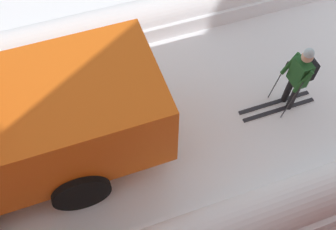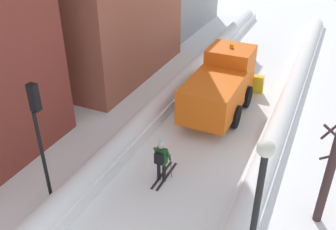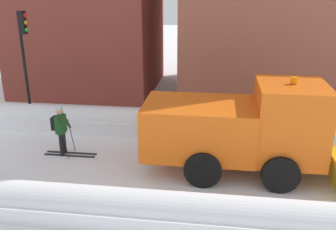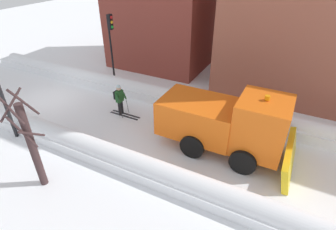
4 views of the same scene
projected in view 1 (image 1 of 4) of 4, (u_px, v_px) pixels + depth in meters
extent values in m
plane|color=white|center=(63.00, 148.00, 7.99)|extent=(80.00, 80.00, 0.00)
cube|color=white|center=(40.00, 49.00, 9.30)|extent=(1.10, 36.00, 0.43)
cylinder|color=white|center=(38.00, 42.00, 9.12)|extent=(0.90, 34.20, 0.90)
cube|color=orange|center=(70.00, 114.00, 6.79)|extent=(2.30, 3.40, 1.60)
cylinder|color=black|center=(81.00, 191.00, 6.87)|extent=(0.25, 1.10, 1.10)
cylinder|color=black|center=(59.00, 97.00, 8.06)|extent=(0.25, 1.10, 1.10)
cylinder|color=black|center=(293.00, 97.00, 8.24)|extent=(0.14, 0.14, 0.82)
cylinder|color=black|center=(288.00, 89.00, 8.35)|extent=(0.14, 0.14, 0.82)
cube|color=#1E5123|center=(300.00, 72.00, 7.69)|extent=(0.42, 0.26, 0.62)
cube|color=black|center=(310.00, 69.00, 7.70)|extent=(0.32, 0.16, 0.44)
sphere|color=tan|center=(307.00, 57.00, 7.30)|extent=(0.24, 0.24, 0.24)
sphere|color=silver|center=(309.00, 53.00, 7.22)|extent=(0.22, 0.22, 0.22)
cylinder|color=#1E5123|center=(303.00, 82.00, 7.51)|extent=(0.09, 0.33, 0.56)
cylinder|color=#1E5123|center=(290.00, 64.00, 7.78)|extent=(0.09, 0.33, 0.56)
cube|color=black|center=(279.00, 110.00, 8.52)|extent=(0.09, 1.80, 0.03)
cube|color=black|center=(274.00, 102.00, 8.63)|extent=(0.09, 1.80, 0.03)
cylinder|color=#262628|center=(291.00, 101.00, 7.94)|extent=(0.02, 0.19, 1.19)
cylinder|color=#262628|center=(278.00, 80.00, 8.25)|extent=(0.02, 0.19, 1.19)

